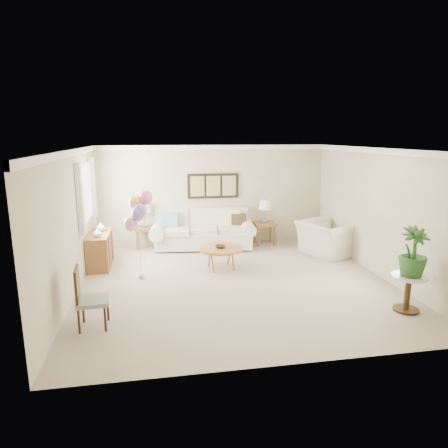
% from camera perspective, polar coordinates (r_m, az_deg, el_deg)
% --- Properties ---
extents(ground_plane, '(6.00, 6.00, 0.00)m').
position_cam_1_polar(ground_plane, '(8.01, 1.65, -8.24)').
color(ground_plane, tan).
extents(room_shell, '(6.04, 6.04, 2.60)m').
position_cam_1_polar(room_shell, '(7.66, 0.79, 3.40)').
color(room_shell, beige).
rests_on(room_shell, ground).
extents(wall_art_triptych, '(1.35, 0.06, 0.65)m').
position_cam_1_polar(wall_art_triptych, '(10.49, -1.55, 5.46)').
color(wall_art_triptych, black).
rests_on(wall_art_triptych, ground).
extents(sofa, '(2.77, 1.25, 0.99)m').
position_cam_1_polar(sofa, '(10.34, -2.96, -1.20)').
color(sofa, beige).
rests_on(sofa, ground).
extents(end_table_left, '(0.52, 0.47, 0.56)m').
position_cam_1_polar(end_table_left, '(10.42, -11.18, -0.85)').
color(end_table_left, brown).
rests_on(end_table_left, ground).
extents(end_table_right, '(0.55, 0.50, 0.60)m').
position_cam_1_polar(end_table_right, '(10.61, 5.83, -0.28)').
color(end_table_right, brown).
rests_on(end_table_right, ground).
extents(lamp_left, '(0.35, 0.35, 0.62)m').
position_cam_1_polar(lamp_left, '(10.31, -11.31, 2.20)').
color(lamp_left, gray).
rests_on(lamp_left, end_table_left).
extents(lamp_right, '(0.34, 0.34, 0.60)m').
position_cam_1_polar(lamp_right, '(10.51, 5.89, 2.65)').
color(lamp_right, gray).
rests_on(lamp_right, end_table_right).
extents(coffee_table, '(0.94, 0.94, 0.48)m').
position_cam_1_polar(coffee_table, '(8.64, -0.42, -3.62)').
color(coffee_table, '#A25837').
rests_on(coffee_table, ground).
extents(decor_bowl, '(0.30, 0.30, 0.06)m').
position_cam_1_polar(decor_bowl, '(8.59, -0.47, -3.24)').
color(decor_bowl, '#2C221D').
rests_on(decor_bowl, coffee_table).
extents(armchair, '(1.44, 1.53, 0.80)m').
position_cam_1_polar(armchair, '(10.00, 14.46, -2.00)').
color(armchair, beige).
rests_on(armchair, ground).
extents(side_table, '(0.57, 0.57, 0.62)m').
position_cam_1_polar(side_table, '(7.26, 24.86, -7.80)').
color(side_table, silver).
rests_on(side_table, ground).
extents(potted_plant, '(0.46, 0.46, 0.81)m').
position_cam_1_polar(potted_plant, '(7.07, 25.39, -3.61)').
color(potted_plant, '#20451E').
rests_on(potted_plant, side_table).
extents(accent_chair, '(0.50, 0.50, 0.95)m').
position_cam_1_polar(accent_chair, '(6.38, -18.91, -9.77)').
color(accent_chair, gray).
rests_on(accent_chair, ground).
extents(credenza, '(0.46, 1.20, 0.74)m').
position_cam_1_polar(credenza, '(9.26, -17.30, -3.53)').
color(credenza, brown).
rests_on(credenza, ground).
extents(vase_white, '(0.19, 0.19, 0.19)m').
position_cam_1_polar(vase_white, '(8.82, -17.64, -1.22)').
color(vase_white, silver).
rests_on(vase_white, credenza).
extents(vase_sage, '(0.24, 0.24, 0.20)m').
position_cam_1_polar(vase_sage, '(9.38, -17.18, -0.36)').
color(vase_sage, beige).
rests_on(vase_sage, credenza).
extents(balloon_cluster, '(0.57, 0.42, 1.80)m').
position_cam_1_polar(balloon_cluster, '(7.96, -12.17, 1.98)').
color(balloon_cluster, gray).
rests_on(balloon_cluster, ground).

